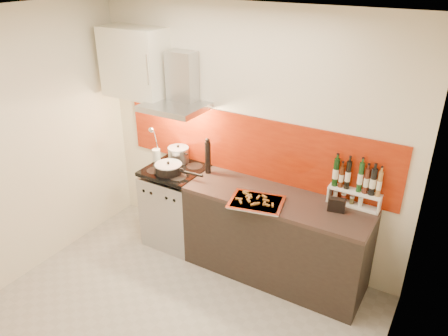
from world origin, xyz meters
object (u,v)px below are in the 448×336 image
Objects in this scene: saute_pan at (169,168)px; baking_tray at (256,202)px; counter at (275,237)px; pepper_mill at (208,156)px; range_stove at (177,206)px; stock_pot at (178,154)px.

baking_tray is at bearing -4.39° from saute_pan.
counter is 4.61× the size of pepper_mill.
range_stove is 1.19m from baking_tray.
pepper_mill is at bearing 34.13° from saute_pan.
range_stove reaches higher than counter.
saute_pan is 1.06m from baking_tray.
pepper_mill is (0.35, 0.12, 0.65)m from range_stove.
pepper_mill reaches higher than counter.
range_stove is 1.20m from counter.
stock_pot is (-1.26, 0.16, 0.55)m from counter.
stock_pot is 0.41× the size of baking_tray.
counter is 1.07m from pepper_mill.
saute_pan is (0.01, -0.11, 0.52)m from range_stove.
baking_tray is (1.06, -0.08, -0.04)m from saute_pan.
saute_pan is 0.43m from pepper_mill.
range_stove is at bearing -68.49° from stock_pot.
saute_pan is at bearing 175.61° from baking_tray.
range_stove is at bearing 169.80° from baking_tray.
saute_pan is (0.08, -0.28, -0.03)m from stock_pot.
range_stove is 3.95× the size of stock_pot.
baking_tray is at bearing -23.12° from pepper_mill.
range_stove is 0.58m from stock_pot.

